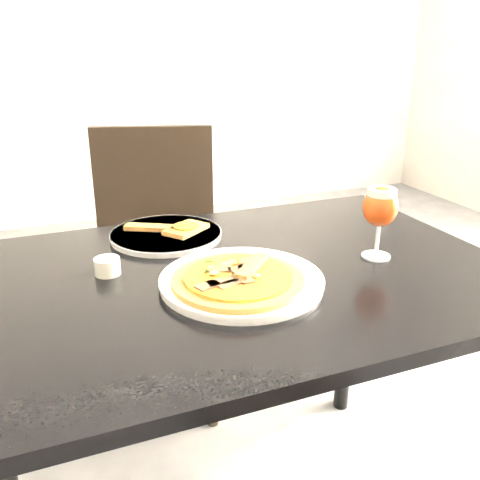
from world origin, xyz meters
name	(u,v)px	position (x,y,z in m)	size (l,w,h in m)	color
dining_table	(232,310)	(-0.21, 0.23, 0.66)	(1.20, 0.81, 0.75)	black
chair_far	(156,256)	(-0.22, 0.94, 0.52)	(0.54, 0.54, 0.94)	black
plate_main	(242,281)	(-0.22, 0.16, 0.76)	(0.33, 0.33, 0.02)	white
pizza	(238,279)	(-0.23, 0.14, 0.78)	(0.26, 0.26, 0.03)	#9A5B25
plate_second	(166,235)	(-0.29, 0.49, 0.76)	(0.27, 0.27, 0.01)	white
crust_scraps	(174,228)	(-0.26, 0.49, 0.77)	(0.21, 0.15, 0.02)	#9A5B25
loose_crust	(211,265)	(-0.24, 0.27, 0.75)	(0.11, 0.02, 0.01)	#9A5B25
sauce_cup	(107,265)	(-0.46, 0.32, 0.77)	(0.05, 0.05, 0.04)	silver
beer_glass	(381,207)	(0.12, 0.18, 0.87)	(0.08, 0.08, 0.16)	white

